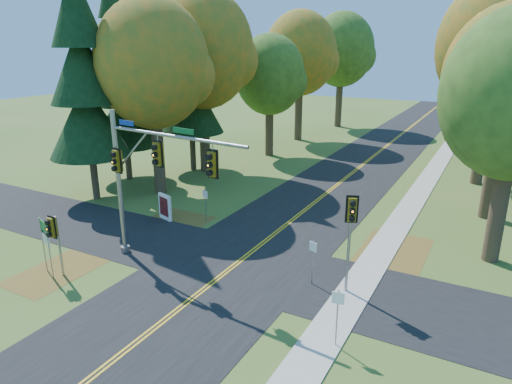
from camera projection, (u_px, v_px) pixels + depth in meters
The scene contains 29 objects.
ground at pixel (217, 280), 22.07m from camera, with size 160.00×160.00×0.00m, color #3B5E21.
road_main at pixel (217, 279), 22.06m from camera, with size 8.00×160.00×0.02m, color black.
road_cross at pixel (238, 263), 23.73m from camera, with size 60.00×6.00×0.02m, color black.
centerline_left at pixel (215, 279), 22.11m from camera, with size 0.10×160.00×0.01m, color gold.
centerline_right at pixel (218, 280), 22.01m from camera, with size 0.10×160.00×0.01m, color gold.
sidewalk_east at pixel (340, 314), 19.24m from camera, with size 1.60×160.00×0.06m, color #9E998E.
leaf_patch_w_near at pixel (165, 227), 28.36m from camera, with size 4.00×6.00×0.00m, color brown.
leaf_patch_e at pixel (388, 261), 23.98m from camera, with size 3.50×8.00×0.00m, color brown.
leaf_patch_w_far at pixel (59, 270), 22.98m from camera, with size 3.00×5.00×0.00m, color brown.
tree_w_a at pixel (154, 64), 32.02m from camera, with size 8.00×8.00×14.15m.
tree_w_b at pixel (203, 50), 37.79m from camera, with size 8.60×8.60×15.38m.
tree_e_b at pixel (509, 78), 27.32m from camera, with size 7.60×7.60×13.33m.
tree_w_c at pixel (271, 75), 44.37m from camera, with size 6.80×6.80×11.91m.
tree_e_c at pixel (498, 47), 34.04m from camera, with size 8.80×8.80×15.79m.
tree_w_d at pixel (301, 54), 51.35m from camera, with size 8.20×8.20×14.56m.
tree_e_d at pixel (490, 73), 42.74m from camera, with size 7.00×7.00×12.32m.
tree_w_e at pixel (342, 50), 59.81m from camera, with size 8.40×8.40×14.97m.
tree_e_e at pixel (508, 60), 50.83m from camera, with size 7.80×7.80×13.74m.
pine_a at pixel (82, 70), 30.83m from camera, with size 5.60×5.60×19.48m.
pine_b at pixel (121, 80), 36.00m from camera, with size 5.60×5.60×17.31m.
pine_c at pixel (189, 58), 38.34m from camera, with size 5.60×5.60×20.56m.
traffic_mast at pixel (145, 170), 22.29m from camera, with size 8.53×1.27×7.77m.
east_signal_pole at pixel (351, 220), 19.69m from camera, with size 0.52×0.63×4.76m.
ped_signal_pole at pixel (53, 232), 21.62m from camera, with size 0.51×0.58×3.19m.
route_sign_cluster at pixel (45, 237), 21.96m from camera, with size 1.27×0.52×2.87m.
info_kiosk at pixel (165, 207), 29.37m from camera, with size 1.22×0.56×1.71m.
reg_sign_e_north at pixel (313, 255), 21.19m from camera, with size 0.41×0.18×2.25m.
reg_sign_e_south at pixel (338, 308), 16.73m from camera, with size 0.45×0.11×2.39m.
reg_sign_w at pixel (205, 200), 28.76m from camera, with size 0.41×0.11×2.17m.
Camera 1 is at (11.09, -16.35, 10.87)m, focal length 32.00 mm.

